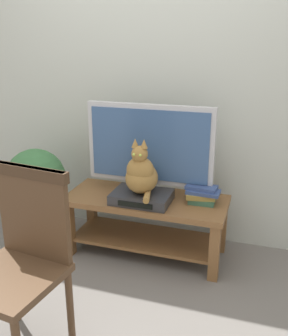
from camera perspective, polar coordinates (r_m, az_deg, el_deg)
The scene contains 9 objects.
ground_plane at distance 2.77m, azimuth -4.33°, elevation -17.11°, with size 12.00×12.00×0.00m, color slate.
back_wall at distance 3.14m, azimuth 1.74°, elevation 14.79°, with size 7.00×0.12×2.80m, color #B7BCB2.
tv_stand at distance 2.99m, azimuth 0.30°, elevation -6.89°, with size 1.22×0.50×0.47m.
tv at distance 2.88m, azimuth 0.83°, elevation 3.08°, with size 0.97×0.20×0.69m.
media_box at distance 2.85m, azimuth -0.34°, elevation -4.29°, with size 0.43×0.30×0.07m.
cat at distance 2.77m, azimuth -0.42°, elevation -0.86°, with size 0.23×0.32×0.41m.
wooden_chair at distance 2.12m, azimuth -17.58°, elevation -11.72°, with size 0.51×0.51×1.00m.
book_stack at distance 2.85m, azimuth 8.51°, elevation -3.87°, with size 0.25×0.17×0.13m.
potted_plant at distance 3.22m, azimuth -15.54°, elevation -2.70°, with size 0.47×0.47×0.79m.
Camera 1 is at (0.88, -2.06, 1.62)m, focal length 41.39 mm.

